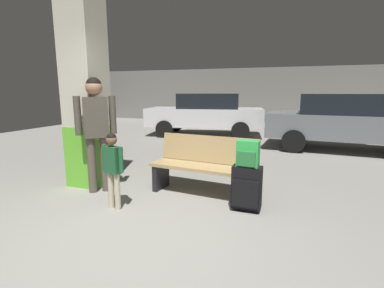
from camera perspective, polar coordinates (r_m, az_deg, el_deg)
The scene contains 10 objects.
ground_plane at distance 6.63m, azimuth 5.86°, elevation -3.56°, with size 18.00×18.00×0.10m, color gray.
garage_back_wall at distance 15.21m, azimuth 13.09°, elevation 9.60°, with size 18.00×0.12×2.80m, color slate.
structural_pillar at distance 4.97m, azimuth -20.78°, elevation 10.14°, with size 0.57×0.57×3.18m.
bench at distance 4.29m, azimuth 2.36°, elevation -4.48°, with size 1.66×0.74×0.89m.
suitcase at distance 3.79m, azimuth 11.05°, elevation -8.66°, with size 0.39×0.25×0.60m.
backpack_bright at distance 3.66m, azimuth 11.28°, elevation -1.99°, with size 0.29×0.21×0.34m.
child at distance 3.83m, azimuth -15.81°, elevation -3.73°, with size 0.35×0.23×1.03m.
adult at distance 4.53m, azimuth -18.94°, elevation 4.13°, with size 0.49×0.42×1.77m.
parked_car_near at distance 8.52m, azimuth 29.02°, elevation 4.13°, with size 4.25×2.11×1.51m.
parked_car_far at distance 10.26m, azimuth 2.85°, elevation 6.27°, with size 4.29×2.23×1.51m.
Camera 1 is at (1.32, -2.30, 1.54)m, focal length 26.24 mm.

